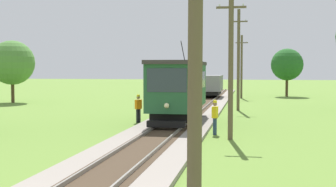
{
  "coord_description": "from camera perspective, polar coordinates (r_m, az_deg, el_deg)",
  "views": [
    {
      "loc": [
        4.2,
        -7.84,
        3.36
      ],
      "look_at": [
        -0.44,
        17.38,
        1.92
      ],
      "focal_mm": 47.2,
      "sensor_mm": 36.0,
      "label": 1
    }
  ],
  "objects": [
    {
      "name": "red_tram",
      "position": [
        26.82,
        1.41,
        0.72
      ],
      "size": [
        2.6,
        8.54,
        4.79
      ],
      "color": "#235633",
      "rests_on": "rail_right"
    },
    {
      "name": "freight_car",
      "position": [
        49.46,
        5.55,
        1.11
      ],
      "size": [
        2.4,
        5.2,
        2.31
      ],
      "color": "slate",
      "rests_on": "rail_right"
    },
    {
      "name": "utility_pole_foreground",
      "position": [
        7.1,
        3.51,
        3.14
      ],
      "size": [
        1.4,
        0.48,
        6.52
      ],
      "color": "brown",
      "rests_on": "ground"
    },
    {
      "name": "utility_pole_near_tram",
      "position": [
        21.04,
        8.12,
        3.94
      ],
      "size": [
        1.4,
        0.26,
        7.09
      ],
      "color": "brown",
      "rests_on": "ground"
    },
    {
      "name": "utility_pole_mid",
      "position": [
        35.86,
        9.09,
        4.43
      ],
      "size": [
        1.4,
        0.29,
        8.1
      ],
      "color": "brown",
      "rests_on": "ground"
    },
    {
      "name": "utility_pole_far",
      "position": [
        50.68,
        9.48,
        3.52
      ],
      "size": [
        1.4,
        0.61,
        7.16
      ],
      "color": "brown",
      "rests_on": "ground"
    },
    {
      "name": "gravel_pile",
      "position": [
        54.28,
        0.25,
        0.23
      ],
      "size": [
        2.53,
        2.53,
        1.07
      ],
      "primitive_type": "cone",
      "color": "#9E998E",
      "rests_on": "ground"
    },
    {
      "name": "track_worker",
      "position": [
        22.61,
        6.08,
        -2.84
      ],
      "size": [
        0.31,
        0.42,
        1.78
      ],
      "rotation": [
        0.0,
        0.0,
        2.94
      ],
      "color": "navy",
      "rests_on": "ground"
    },
    {
      "name": "second_worker",
      "position": [
        27.53,
        -3.85,
        -1.75
      ],
      "size": [
        0.43,
        0.44,
        1.78
      ],
      "rotation": [
        0.0,
        0.0,
        -0.71
      ],
      "color": "black",
      "rests_on": "ground"
    },
    {
      "name": "tree_left_near",
      "position": [
        46.35,
        -19.48,
        3.77
      ],
      "size": [
        4.38,
        4.38,
        6.16
      ],
      "color": "#4C3823",
      "rests_on": "ground"
    },
    {
      "name": "tree_right_far",
      "position": [
        55.48,
        15.13,
        3.63
      ],
      "size": [
        3.87,
        3.87,
        5.81
      ],
      "color": "#4C3823",
      "rests_on": "ground"
    }
  ]
}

